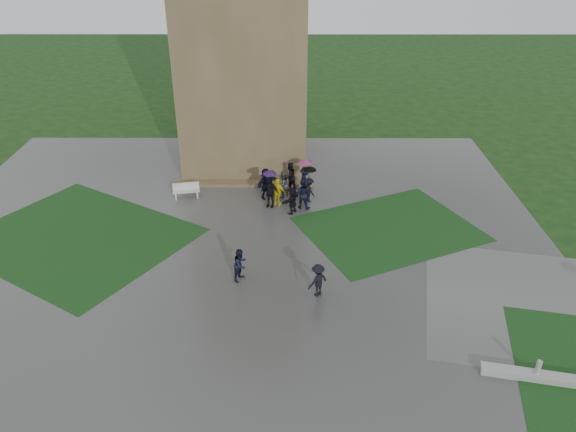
{
  "coord_description": "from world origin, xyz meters",
  "views": [
    {
      "loc": [
        2.96,
        -21.94,
        15.61
      ],
      "look_at": [
        2.88,
        4.31,
        1.2
      ],
      "focal_mm": 35.0,
      "sensor_mm": 36.0,
      "label": 1
    }
  ],
  "objects_px": {
    "bench": "(186,190)",
    "pedestrian_near": "(318,280)",
    "tower": "(243,27)",
    "pedestrian_mid": "(241,264)"
  },
  "relations": [
    {
      "from": "tower",
      "to": "pedestrian_near",
      "type": "bearing_deg",
      "value": -75.15
    },
    {
      "from": "bench",
      "to": "pedestrian_mid",
      "type": "xyz_separation_m",
      "value": [
        4.0,
        -8.62,
        0.35
      ]
    },
    {
      "from": "tower",
      "to": "pedestrian_mid",
      "type": "xyz_separation_m",
      "value": [
        0.65,
        -14.82,
        -8.15
      ]
    },
    {
      "from": "bench",
      "to": "pedestrian_mid",
      "type": "bearing_deg",
      "value": -76.03
    },
    {
      "from": "tower",
      "to": "pedestrian_near",
      "type": "height_order",
      "value": "tower"
    },
    {
      "from": "pedestrian_mid",
      "to": "pedestrian_near",
      "type": "xyz_separation_m",
      "value": [
        3.61,
        -1.24,
        -0.02
      ]
    },
    {
      "from": "bench",
      "to": "pedestrian_near",
      "type": "relative_size",
      "value": 1.04
    },
    {
      "from": "tower",
      "to": "bench",
      "type": "relative_size",
      "value": 10.72
    },
    {
      "from": "pedestrian_mid",
      "to": "tower",
      "type": "bearing_deg",
      "value": 31.93
    },
    {
      "from": "bench",
      "to": "pedestrian_near",
      "type": "bearing_deg",
      "value": -63.27
    }
  ]
}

